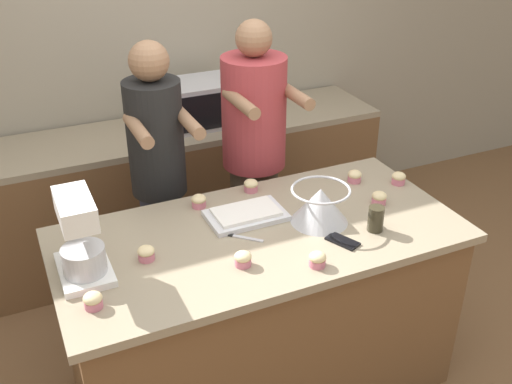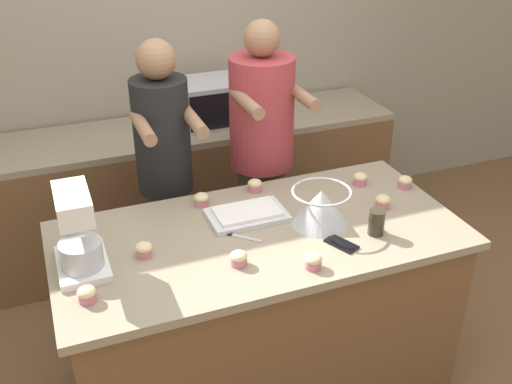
# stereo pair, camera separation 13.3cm
# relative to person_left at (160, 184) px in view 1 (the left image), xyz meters

# --- Properties ---
(ground_plane) EXTENTS (16.00, 16.00, 0.00)m
(ground_plane) POSITION_rel_person_left_xyz_m (0.26, -0.70, -0.87)
(ground_plane) COLOR brown
(back_wall) EXTENTS (10.00, 0.06, 2.70)m
(back_wall) POSITION_rel_person_left_xyz_m (0.26, 1.02, 0.48)
(back_wall) COLOR gray
(back_wall) RESTS_ON ground_plane
(island_counter) EXTENTS (1.82, 0.88, 0.90)m
(island_counter) POSITION_rel_person_left_xyz_m (0.26, -0.70, -0.41)
(island_counter) COLOR brown
(island_counter) RESTS_ON ground_plane
(back_counter) EXTENTS (2.80, 0.60, 0.88)m
(back_counter) POSITION_rel_person_left_xyz_m (0.26, 0.67, -0.43)
(back_counter) COLOR brown
(back_counter) RESTS_ON ground_plane
(person_left) EXTENTS (0.31, 0.48, 1.63)m
(person_left) POSITION_rel_person_left_xyz_m (0.00, 0.00, 0.00)
(person_left) COLOR #33384C
(person_left) RESTS_ON ground_plane
(person_right) EXTENTS (0.36, 0.51, 1.67)m
(person_right) POSITION_rel_person_left_xyz_m (0.55, 0.00, 0.01)
(person_right) COLOR brown
(person_right) RESTS_ON ground_plane
(stand_mixer) EXTENTS (0.20, 0.30, 0.35)m
(stand_mixer) POSITION_rel_person_left_xyz_m (-0.51, -0.69, 0.19)
(stand_mixer) COLOR white
(stand_mixer) RESTS_ON island_counter
(mixing_bowl) EXTENTS (0.27, 0.27, 0.17)m
(mixing_bowl) POSITION_rel_person_left_xyz_m (0.54, -0.73, 0.13)
(mixing_bowl) COLOR #BCBCC1
(mixing_bowl) RESTS_ON island_counter
(baking_tray) EXTENTS (0.36, 0.23, 0.04)m
(baking_tray) POSITION_rel_person_left_xyz_m (0.25, -0.56, 0.05)
(baking_tray) COLOR silver
(baking_tray) RESTS_ON island_counter
(microwave_oven) EXTENTS (0.48, 0.36, 0.28)m
(microwave_oven) POSITION_rel_person_left_xyz_m (0.49, 0.67, 0.15)
(microwave_oven) COLOR #B7B7BC
(microwave_oven) RESTS_ON back_counter
(cell_phone) EXTENTS (0.12, 0.16, 0.01)m
(cell_phone) POSITION_rel_person_left_xyz_m (0.55, -0.93, 0.04)
(cell_phone) COLOR black
(cell_phone) RESTS_ON island_counter
(drinking_glass) EXTENTS (0.07, 0.07, 0.12)m
(drinking_glass) POSITION_rel_person_left_xyz_m (0.73, -0.90, 0.09)
(drinking_glass) COLOR #332D1E
(drinking_glass) RESTS_ON island_counter
(knife) EXTENTS (0.17, 0.16, 0.01)m
(knife) POSITION_rel_person_left_xyz_m (0.15, -0.70, 0.04)
(knife) COLOR #BCBCC1
(knife) RESTS_ON island_counter
(cupcake_0) EXTENTS (0.07, 0.07, 0.06)m
(cupcake_0) POSITION_rel_person_left_xyz_m (-0.52, -0.92, 0.07)
(cupcake_0) COLOR #D17084
(cupcake_0) RESTS_ON island_counter
(cupcake_1) EXTENTS (0.07, 0.07, 0.06)m
(cupcake_1) POSITION_rel_person_left_xyz_m (0.09, -0.90, 0.07)
(cupcake_1) COLOR #D17084
(cupcake_1) RESTS_ON island_counter
(cupcake_2) EXTENTS (0.07, 0.07, 0.06)m
(cupcake_2) POSITION_rel_person_left_xyz_m (0.38, -0.34, 0.07)
(cupcake_2) COLOR #D17084
(cupcake_2) RESTS_ON island_counter
(cupcake_3) EXTENTS (0.07, 0.07, 0.06)m
(cupcake_3) POSITION_rel_person_left_xyz_m (0.89, -0.71, 0.07)
(cupcake_3) COLOR #D17084
(cupcake_3) RESTS_ON island_counter
(cupcake_4) EXTENTS (0.07, 0.07, 0.06)m
(cupcake_4) POSITION_rel_person_left_xyz_m (1.10, -0.58, 0.07)
(cupcake_4) COLOR #D17084
(cupcake_4) RESTS_ON island_counter
(cupcake_5) EXTENTS (0.07, 0.07, 0.06)m
(cupcake_5) POSITION_rel_person_left_xyz_m (0.91, -0.46, 0.07)
(cupcake_5) COLOR #D17084
(cupcake_5) RESTS_ON island_counter
(cupcake_6) EXTENTS (0.07, 0.07, 0.06)m
(cupcake_6) POSITION_rel_person_left_xyz_m (-0.26, -0.70, 0.07)
(cupcake_6) COLOR #D17084
(cupcake_6) RESTS_ON island_counter
(cupcake_7) EXTENTS (0.07, 0.07, 0.06)m
(cupcake_7) POSITION_rel_person_left_xyz_m (0.36, -1.03, 0.07)
(cupcake_7) COLOR #D17084
(cupcake_7) RESTS_ON island_counter
(cupcake_8) EXTENTS (0.07, 0.07, 0.06)m
(cupcake_8) POSITION_rel_person_left_xyz_m (0.09, -0.38, 0.07)
(cupcake_8) COLOR #D17084
(cupcake_8) RESTS_ON island_counter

